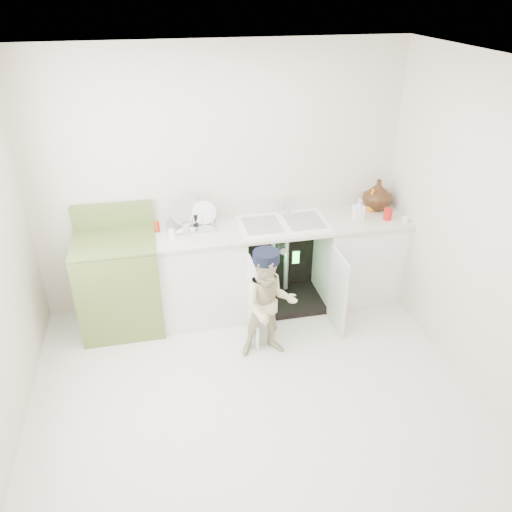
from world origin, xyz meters
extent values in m
plane|color=silver|center=(0.00, 0.00, 0.00)|extent=(3.50, 3.50, 0.00)
cube|color=beige|center=(0.00, 1.50, 1.25)|extent=(3.50, 2.50, 0.02)
cube|color=beige|center=(0.00, -1.50, 1.25)|extent=(3.50, 2.50, 0.02)
cube|color=beige|center=(1.75, 0.00, 1.25)|extent=(2.50, 3.00, 0.02)
plane|color=white|center=(0.00, 0.00, 2.50)|extent=(3.50, 3.50, 0.00)
cube|color=white|center=(-0.25, 1.20, 0.43)|extent=(0.80, 0.60, 0.86)
cube|color=white|center=(1.35, 1.20, 0.43)|extent=(0.80, 0.60, 0.86)
cube|color=black|center=(0.55, 1.47, 0.43)|extent=(0.80, 0.06, 0.86)
cube|color=black|center=(0.55, 1.20, 0.03)|extent=(0.80, 0.60, 0.06)
cylinder|color=gray|center=(0.48, 1.30, 0.45)|extent=(0.05, 0.05, 0.70)
cylinder|color=gray|center=(0.62, 1.30, 0.45)|extent=(0.05, 0.05, 0.70)
cylinder|color=gray|center=(0.55, 1.25, 0.62)|extent=(0.07, 0.18, 0.07)
cube|color=white|center=(0.15, 0.70, 0.40)|extent=(0.03, 0.40, 0.76)
cube|color=white|center=(0.95, 0.70, 0.40)|extent=(0.02, 0.40, 0.76)
cube|color=beige|center=(0.55, 1.20, 0.89)|extent=(2.44, 0.64, 0.03)
cube|color=beige|center=(0.55, 1.49, 0.98)|extent=(2.44, 0.02, 0.15)
cube|color=white|center=(0.55, 1.20, 0.90)|extent=(0.85, 0.55, 0.02)
cube|color=gray|center=(0.34, 1.20, 0.91)|extent=(0.34, 0.40, 0.01)
cube|color=gray|center=(0.76, 1.20, 0.91)|extent=(0.34, 0.40, 0.01)
cylinder|color=silver|center=(0.55, 1.42, 0.99)|extent=(0.03, 0.03, 0.17)
cylinder|color=silver|center=(0.55, 1.36, 1.06)|extent=(0.02, 0.14, 0.02)
cylinder|color=silver|center=(0.66, 1.42, 0.94)|extent=(0.04, 0.04, 0.06)
cylinder|color=white|center=(1.68, 0.89, 0.55)|extent=(0.01, 0.01, 0.70)
cube|color=white|center=(1.68, 0.98, 0.93)|extent=(0.04, 0.02, 0.06)
cube|color=silver|center=(-0.30, 1.32, 0.91)|extent=(0.46, 0.31, 0.02)
cylinder|color=silver|center=(-0.35, 1.34, 0.99)|extent=(0.29, 0.10, 0.28)
cylinder|color=white|center=(-0.18, 1.32, 0.98)|extent=(0.23, 0.06, 0.22)
cylinder|color=silver|center=(-0.49, 1.22, 0.99)|extent=(0.01, 0.01, 0.13)
cylinder|color=silver|center=(-0.40, 1.22, 0.99)|extent=(0.01, 0.01, 0.13)
cylinder|color=silver|center=(-0.30, 1.22, 0.99)|extent=(0.01, 0.01, 0.13)
cylinder|color=silver|center=(-0.21, 1.22, 0.99)|extent=(0.01, 0.01, 0.13)
cylinder|color=silver|center=(-0.12, 1.22, 0.99)|extent=(0.01, 0.01, 0.13)
imported|color=#462914|center=(1.55, 1.34, 1.05)|extent=(0.29, 0.29, 0.30)
imported|color=orange|center=(1.47, 1.30, 1.02)|extent=(0.09, 0.09, 0.23)
imported|color=silver|center=(1.27, 1.14, 1.01)|extent=(0.09, 0.10, 0.21)
cylinder|color=red|center=(1.55, 1.08, 0.96)|extent=(0.08, 0.08, 0.11)
cylinder|color=#A0270D|center=(-0.62, 1.28, 0.95)|extent=(0.05, 0.05, 0.10)
cylinder|color=#C0AE8D|center=(-0.36, 1.20, 0.94)|extent=(0.06, 0.06, 0.08)
cylinder|color=black|center=(-0.26, 1.32, 0.96)|extent=(0.04, 0.04, 0.12)
cube|color=white|center=(-0.50, 1.10, 0.95)|extent=(0.05, 0.05, 0.09)
cube|color=olive|center=(-1.01, 1.18, 0.44)|extent=(0.73, 0.65, 0.88)
cube|color=olive|center=(-1.01, 1.18, 0.90)|extent=(0.73, 0.65, 0.02)
cube|color=olive|center=(-1.01, 1.46, 1.02)|extent=(0.73, 0.06, 0.23)
cylinder|color=black|center=(-1.19, 1.02, 0.89)|extent=(0.16, 0.16, 0.02)
cylinder|color=silver|center=(-1.19, 1.02, 0.91)|extent=(0.19, 0.19, 0.01)
cylinder|color=black|center=(-1.19, 1.33, 0.89)|extent=(0.16, 0.16, 0.02)
cylinder|color=silver|center=(-1.19, 1.33, 0.91)|extent=(0.19, 0.19, 0.01)
cylinder|color=black|center=(-0.83, 1.02, 0.89)|extent=(0.16, 0.16, 0.02)
cylinder|color=silver|center=(-0.83, 1.02, 0.91)|extent=(0.19, 0.19, 0.01)
cylinder|color=black|center=(-0.83, 1.33, 0.89)|extent=(0.16, 0.16, 0.02)
cylinder|color=silver|center=(-0.83, 1.33, 0.91)|extent=(0.19, 0.19, 0.01)
imported|color=beige|center=(0.24, 0.48, 0.50)|extent=(0.50, 0.40, 1.00)
cylinder|color=black|center=(0.24, 0.48, 0.97)|extent=(0.23, 0.23, 0.09)
cube|color=black|center=(0.25, 0.58, 0.93)|extent=(0.17, 0.10, 0.01)
cube|color=black|center=(0.58, 0.86, 0.72)|extent=(0.07, 0.01, 0.14)
cube|color=#26F23F|center=(0.58, 0.85, 0.72)|extent=(0.06, 0.00, 0.12)
camera|label=1|loc=(-0.60, -2.91, 2.93)|focal=35.00mm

